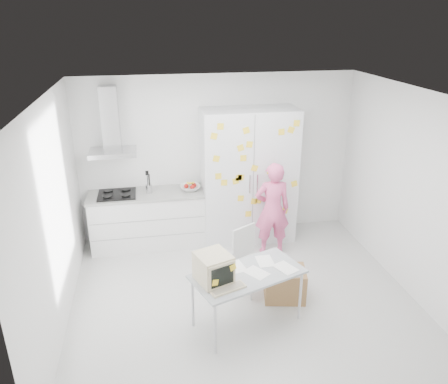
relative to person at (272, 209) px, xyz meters
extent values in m
cube|color=silver|center=(-0.70, -1.10, -0.76)|extent=(4.50, 4.00, 0.02)
cube|color=white|center=(-0.70, 0.90, 0.60)|extent=(4.50, 0.02, 2.70)
cube|color=white|center=(-2.95, -1.10, 0.60)|extent=(0.02, 4.00, 2.70)
cube|color=white|center=(1.55, -1.10, 0.60)|extent=(0.02, 4.00, 2.70)
cube|color=white|center=(-0.70, -1.10, 1.95)|extent=(4.50, 4.00, 0.02)
cube|color=white|center=(-1.90, 0.60, -0.31)|extent=(1.80, 0.60, 0.88)
cube|color=gray|center=(-1.90, 0.30, -0.17)|extent=(1.76, 0.01, 0.01)
cube|color=gray|center=(-1.90, 0.30, -0.45)|extent=(1.76, 0.01, 0.01)
cube|color=#9E9E99|center=(-1.90, 0.60, 0.15)|extent=(1.84, 0.63, 0.04)
cube|color=black|center=(-2.35, 0.60, 0.17)|extent=(0.58, 0.50, 0.03)
cylinder|color=black|center=(-2.49, 0.48, 0.20)|extent=(0.14, 0.14, 0.02)
cylinder|color=black|center=(-2.21, 0.48, 0.20)|extent=(0.14, 0.14, 0.02)
cylinder|color=black|center=(-2.49, 0.72, 0.20)|extent=(0.14, 0.14, 0.02)
cylinder|color=black|center=(-2.21, 0.72, 0.20)|extent=(0.14, 0.14, 0.02)
cylinder|color=silver|center=(-1.85, 0.60, 0.24)|extent=(0.10, 0.10, 0.14)
cylinder|color=black|center=(-1.86, 0.61, 0.34)|extent=(0.01, 0.01, 0.30)
cylinder|color=black|center=(-1.83, 0.59, 0.34)|extent=(0.01, 0.01, 0.30)
cylinder|color=black|center=(-1.84, 0.62, 0.34)|extent=(0.01, 0.01, 0.30)
cube|color=black|center=(-1.86, 0.61, 0.50)|extent=(0.05, 0.01, 0.07)
imported|color=white|center=(-1.20, 0.60, 0.21)|extent=(0.31, 0.31, 0.08)
sphere|color=#B2140F|center=(-1.26, 0.62, 0.23)|extent=(0.08, 0.08, 0.08)
sphere|color=#B2140F|center=(-1.17, 0.55, 0.23)|extent=(0.08, 0.08, 0.08)
sphere|color=#B2140F|center=(-1.13, 0.64, 0.23)|extent=(0.08, 0.08, 0.08)
cylinder|color=yellow|center=(-1.22, 0.62, 0.28)|extent=(0.09, 0.17, 0.10)
cylinder|color=yellow|center=(-1.19, 0.62, 0.28)|extent=(0.04, 0.17, 0.10)
cylinder|color=yellow|center=(-1.17, 0.62, 0.28)|extent=(0.08, 0.17, 0.10)
cube|color=silver|center=(-2.35, 0.65, 0.85)|extent=(0.70, 0.48, 0.07)
cube|color=silver|center=(-2.35, 0.77, 1.35)|extent=(0.26, 0.24, 0.95)
cube|color=silver|center=(-0.25, 0.57, 0.35)|extent=(1.50, 0.65, 2.20)
cube|color=slate|center=(-0.25, 0.25, 0.35)|extent=(0.01, 0.01, 2.16)
cube|color=silver|center=(-0.31, 0.24, 0.35)|extent=(0.02, 0.02, 0.30)
cube|color=silver|center=(-0.19, 0.24, 0.35)|extent=(0.02, 0.02, 0.30)
cube|color=yellow|center=(0.16, 0.24, 1.15)|extent=(0.10, 0.00, 0.10)
cube|color=yellow|center=(0.31, 0.24, 1.18)|extent=(0.12, 0.00, 0.12)
cube|color=yellow|center=(0.42, 0.24, 0.30)|extent=(0.12, 0.00, 0.12)
cube|color=yellow|center=(-0.48, 0.24, 0.46)|extent=(0.10, 0.00, 0.10)
cube|color=yellow|center=(-0.24, 0.24, 0.60)|extent=(0.12, 0.00, 0.12)
cube|color=yellow|center=(0.13, 0.24, 0.10)|extent=(0.12, 0.00, 0.12)
cube|color=yellow|center=(-0.45, 0.24, 0.12)|extent=(0.10, 0.00, 0.10)
cube|color=yellow|center=(-0.38, 0.24, 1.20)|extent=(0.12, 0.00, 0.12)
cube|color=yellow|center=(-0.16, 0.24, 0.06)|extent=(0.12, 0.00, 0.12)
cube|color=yellow|center=(0.16, 0.24, 0.44)|extent=(0.12, 0.00, 0.12)
cube|color=yellow|center=(0.04, 0.24, 0.19)|extent=(0.10, 0.00, 0.10)
cube|color=yellow|center=(-0.46, 0.24, 0.94)|extent=(0.12, 0.00, 0.12)
cube|color=yellow|center=(-0.71, 0.24, 0.40)|extent=(0.10, 0.00, 0.10)
cube|color=yellow|center=(-0.80, 0.24, 0.51)|extent=(0.10, 0.00, 0.10)
cube|color=yellow|center=(-0.86, 0.24, 1.13)|extent=(0.11, 0.00, 0.11)
cube|color=yellow|center=(-0.32, 0.24, -0.17)|extent=(0.10, 0.00, 0.10)
cube|color=yellow|center=(-0.45, 0.24, 0.47)|extent=(0.11, 0.00, 0.11)
cube|color=yellow|center=(0.29, 0.24, -0.16)|extent=(0.11, 0.00, 0.11)
cube|color=yellow|center=(0.39, 0.24, 1.27)|extent=(0.10, 0.00, 0.10)
cube|color=yellow|center=(-0.42, 0.24, 0.77)|extent=(0.10, 0.00, 0.10)
cube|color=yellow|center=(-0.53, 0.24, 0.41)|extent=(0.11, 0.00, 0.11)
cube|color=yellow|center=(-0.07, 0.24, -0.23)|extent=(0.10, 0.00, 0.10)
cube|color=yellow|center=(-0.76, 0.24, 1.27)|extent=(0.10, 0.00, 0.10)
cube|color=yellow|center=(-0.83, 0.24, 0.79)|extent=(0.12, 0.00, 0.12)
cube|color=yellow|center=(0.06, 0.24, 0.02)|extent=(0.11, 0.00, 0.11)
cube|color=yellow|center=(-0.33, 0.24, 0.98)|extent=(0.11, 0.00, 0.11)
cube|color=yellow|center=(0.02, 0.24, 0.53)|extent=(0.11, 0.00, 0.11)
cube|color=yellow|center=(-0.23, 0.24, 0.05)|extent=(0.11, 0.00, 0.11)
imported|color=#E95A92|center=(0.00, 0.00, 0.00)|extent=(0.57, 0.39, 1.51)
cube|color=#A8ADB3|center=(-0.76, -1.61, -0.06)|extent=(1.46, 1.07, 0.03)
cylinder|color=silver|center=(-1.23, -2.07, -0.41)|extent=(0.04, 0.04, 0.68)
cylinder|color=silver|center=(-0.10, -1.65, -0.41)|extent=(0.04, 0.04, 0.68)
cylinder|color=silver|center=(-1.42, -1.56, -0.41)|extent=(0.04, 0.04, 0.68)
cylinder|color=silver|center=(-0.29, -1.14, -0.41)|extent=(0.04, 0.04, 0.68)
cube|color=beige|center=(-1.19, -1.68, 0.13)|extent=(0.46, 0.48, 0.34)
cube|color=beige|center=(-1.12, -1.87, 0.13)|extent=(0.32, 0.13, 0.30)
cube|color=black|center=(-1.11, -1.88, 0.13)|extent=(0.27, 0.10, 0.23)
cube|color=yellow|center=(-1.20, -1.91, 0.08)|extent=(0.08, 0.03, 0.09)
cube|color=yellow|center=(-0.99, -1.84, 0.20)|extent=(0.08, 0.03, 0.09)
cube|color=beige|center=(-1.06, -1.89, -0.03)|extent=(0.44, 0.28, 0.02)
cube|color=gray|center=(-1.06, -1.89, -0.02)|extent=(0.39, 0.23, 0.01)
cube|color=white|center=(-0.66, -1.62, -0.04)|extent=(0.32, 0.34, 0.00)
cube|color=white|center=(-0.49, -1.39, -0.04)|extent=(0.20, 0.28, 0.00)
cube|color=white|center=(-0.29, -1.58, -0.04)|extent=(0.30, 0.34, 0.00)
cube|color=white|center=(-0.87, -1.45, -0.04)|extent=(0.25, 0.31, 0.00)
cube|color=silver|center=(-0.54, -0.96, -0.31)|extent=(0.56, 0.56, 0.04)
cube|color=silver|center=(-0.63, -0.80, -0.07)|extent=(0.35, 0.22, 0.45)
cylinder|color=silver|center=(-0.60, -1.18, -0.54)|extent=(0.04, 0.04, 0.42)
cylinder|color=silver|center=(-0.31, -1.02, -0.54)|extent=(0.04, 0.04, 0.42)
cylinder|color=silver|center=(-0.76, -0.90, -0.54)|extent=(0.04, 0.04, 0.42)
cylinder|color=silver|center=(-0.48, -0.73, -0.54)|extent=(0.04, 0.04, 0.42)
cube|color=olive|center=(-0.15, -1.19, -0.54)|extent=(0.61, 0.53, 0.43)
cube|color=white|center=(-0.13, -1.22, -0.31)|extent=(0.28, 0.36, 0.04)
cube|color=white|center=(-0.17, -1.14, -0.29)|extent=(0.35, 0.38, 0.00)
camera|label=1|loc=(-1.82, -5.88, 2.79)|focal=35.00mm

